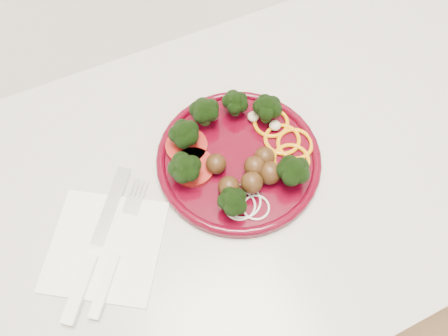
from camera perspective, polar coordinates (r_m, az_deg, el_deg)
name	(u,v)px	position (r m, az deg, el deg)	size (l,w,h in m)	color
counter	(205,271)	(1.09, -2.49, -13.26)	(2.40, 0.60, 0.90)	silver
plate	(237,155)	(0.67, 1.70, 1.75)	(0.26, 0.26, 0.06)	#41020F
napkin	(105,246)	(0.65, -15.22, -9.77)	(0.15, 0.15, 0.00)	white
knife	(91,261)	(0.64, -17.04, -11.51)	(0.16, 0.20, 0.01)	silver
fork	(111,268)	(0.63, -14.57, -12.52)	(0.14, 0.18, 0.01)	white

